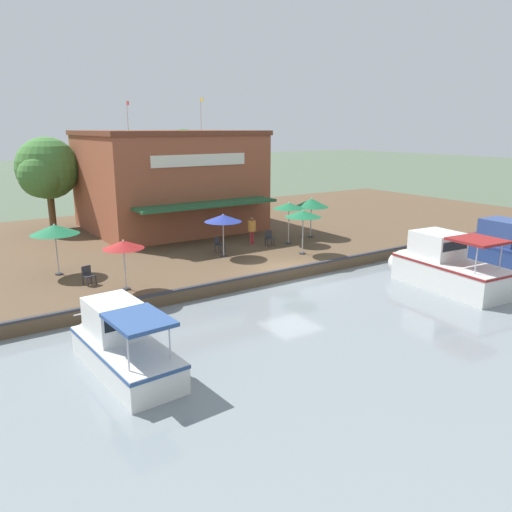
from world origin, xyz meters
TOP-DOWN VIEW (x-y plane):
  - ground_plane at (0.00, 0.00)m, footprint 220.00×220.00m
  - quay_deck at (-11.00, 0.00)m, footprint 22.00×56.00m
  - quay_edge_fender at (-0.10, 0.00)m, footprint 0.20×50.40m
  - waterfront_restaurant at (-13.31, -0.37)m, footprint 11.23×10.72m
  - patio_umbrella_far_corner at (-5.55, -9.65)m, footprint 2.22×2.22m
  - patio_umbrella_near_quay_edge at (-4.16, -1.41)m, footprint 2.00×2.00m
  - patio_umbrella_back_row at (-4.66, 3.39)m, footprint 1.88×1.88m
  - patio_umbrella_mid_patio_left at (-5.38, 5.70)m, footprint 2.18×2.18m
  - patio_umbrella_mid_patio_right at (-2.23, 2.48)m, footprint 1.98×1.98m
  - patio_umbrella_by_entrance at (-1.56, -7.78)m, footprint 1.74×1.74m
  - cafe_chair_beside_entrance at (-3.15, -8.92)m, footprint 0.54×0.54m
  - cafe_chair_mid_patio at (-4.94, 2.16)m, footprint 0.52×0.52m
  - cafe_chair_far_corner_seat at (-5.18, -1.13)m, footprint 0.59×0.59m
  - person_near_entrance at (-5.79, 1.49)m, footprint 0.46×0.46m
  - motorboat_nearest_quay at (4.33, 11.45)m, footprint 7.28×2.60m
  - motorboat_fourth_along at (4.51, 5.40)m, footprint 6.37×2.77m
  - motorboat_mid_row at (4.16, -10.07)m, footprint 5.66×2.11m
  - tree_upstream_bank at (-17.73, 2.95)m, footprint 4.02×3.83m
  - tree_behind_restaurant at (-17.19, -7.46)m, footprint 4.33×4.13m

SIDE VIEW (x-z plane):
  - ground_plane at x=0.00m, z-range 0.00..0.00m
  - quay_deck at x=-11.00m, z-range 0.00..0.60m
  - quay_edge_fender at x=-0.10m, z-range 0.60..0.70m
  - motorboat_mid_row at x=4.16m, z-range -0.24..1.88m
  - motorboat_nearest_quay at x=4.33m, z-range -0.31..2.16m
  - motorboat_fourth_along at x=4.51m, z-range -0.30..2.30m
  - cafe_chair_beside_entrance at x=-3.15m, z-range 0.65..1.50m
  - cafe_chair_mid_patio at x=-4.94m, z-range 0.65..1.50m
  - cafe_chair_far_corner_seat at x=-5.18m, z-range 0.65..1.50m
  - person_near_entrance at x=-5.79m, z-range 0.80..2.41m
  - patio_umbrella_by_entrance at x=-1.56m, z-range 1.48..3.68m
  - patio_umbrella_near_quay_edge at x=-4.16m, z-range 1.53..3.86m
  - patio_umbrella_far_corner at x=-5.55m, z-range 1.56..4.01m
  - patio_umbrella_mid_patio_left at x=-5.38m, z-range 1.54..4.04m
  - patio_umbrella_mid_patio_right at x=-2.23m, z-range 1.60..4.06m
  - patio_umbrella_back_row at x=-4.66m, z-range 1.63..4.14m
  - waterfront_restaurant at x=-13.31m, z-range -0.49..8.28m
  - tree_behind_restaurant at x=-17.19m, z-range 1.51..7.71m
  - tree_upstream_bank at x=-17.73m, z-range 1.90..8.57m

